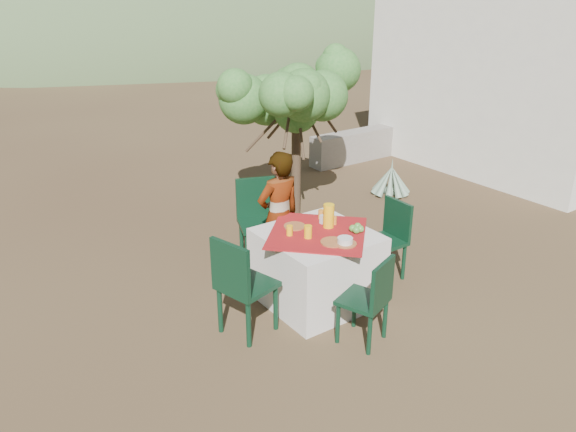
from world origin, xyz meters
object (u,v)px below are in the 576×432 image
Objects in this scene: juice_pitcher at (329,216)px; shrub_tree at (298,103)px; person at (279,217)px; chair_left at (241,283)px; agave at (391,181)px; table at (317,267)px; chair_near at (371,297)px; chair_far at (258,217)px; chair_right at (389,236)px; guesthouse at (520,78)px.

shrub_tree is at bearing 61.99° from juice_pitcher.
person is at bearing 108.73° from juice_pitcher.
agave is (3.82, 1.93, -0.33)m from chair_left.
table is 0.87m from chair_near.
table is 1.54× the size of chair_near.
chair_left is at bearing -107.53° from chair_far.
chair_right is (0.97, -0.03, 0.10)m from table.
shrub_tree is 2.37m from juice_pitcher.
table is 0.96m from chair_left.
chair_left is at bearing 37.10° from person.
chair_far is (0.01, 1.12, 0.16)m from table.
chair_near is (-0.08, -1.98, -0.08)m from chair_far.
agave is 2.64× the size of juice_pitcher.
chair_near is 1.03m from juice_pitcher.
chair_near is at bearing -49.57° from chair_right.
guesthouse reaches higher than shrub_tree.
guesthouse is 6.15m from juice_pitcher.
guesthouse is (4.76, -0.13, -0.07)m from shrub_tree.
table is at bearing -90.08° from chair_right.
chair_far reaches higher than chair_left.
guesthouse is at bearing -169.49° from person.
agave is at bearing -7.21° from shrub_tree.
table is at bearing -121.14° from shrub_tree.
chair_far reaches higher than table.
chair_right is 1.23m from person.
shrub_tree reaches higher than chair_near.
table is 6.39m from guesthouse.
chair_left is 4.29m from agave.
guesthouse is at bearing 17.70° from table.
guesthouse reaches higher than chair_far.
guesthouse is (6.02, 1.28, 0.78)m from person.
table is 3.41m from agave.
table is at bearing -165.79° from juice_pitcher.
juice_pitcher is at bearing -146.49° from agave.
person is (0.04, 1.50, 0.25)m from chair_near.
guesthouse reaches higher than juice_pitcher.
chair_far is 4.04× the size of juice_pitcher.
shrub_tree reaches higher than juice_pitcher.
table is at bearing -99.23° from chair_left.
chair_near is 0.87× the size of chair_left.
chair_left is at bearing -163.87° from guesthouse.
chair_right reaches higher than table.
juice_pitcher reaches higher than chair_left.
agave is at bearing 32.53° from table.
guesthouse is at bearing -88.73° from chair_left.
juice_pitcher is (0.16, -1.08, 0.34)m from chair_far.
chair_far is 6.11m from guesthouse.
chair_far is at bearing 98.64° from juice_pitcher.
chair_left is at bearing -62.14° from chair_near.
chair_right is 0.21× the size of guesthouse.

